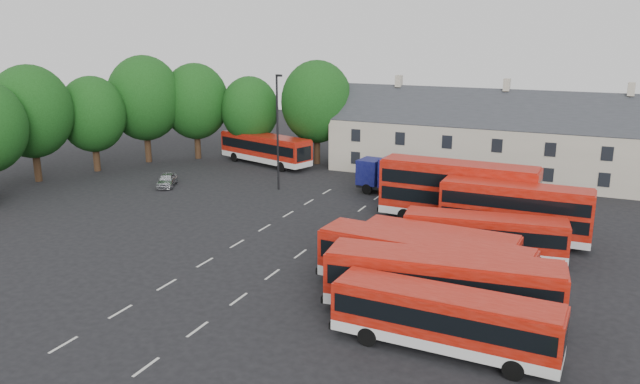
{
  "coord_description": "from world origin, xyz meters",
  "views": [
    {
      "loc": [
        22.51,
        -33.81,
        14.86
      ],
      "look_at": [
        2.89,
        9.99,
        2.2
      ],
      "focal_mm": 35.0,
      "sensor_mm": 36.0,
      "label": 1
    }
  ],
  "objects_px": {
    "lamppost": "(278,129)",
    "silver_car": "(167,180)",
    "bus_row_a": "(445,316)",
    "bus_dd_south": "(515,210)",
    "box_truck": "(401,175)"
  },
  "relations": [
    {
      "from": "bus_dd_south",
      "to": "lamppost",
      "type": "xyz_separation_m",
      "value": [
        -22.3,
        6.45,
        3.35
      ]
    },
    {
      "from": "box_truck",
      "to": "lamppost",
      "type": "bearing_deg",
      "value": -161.56
    },
    {
      "from": "bus_row_a",
      "to": "bus_dd_south",
      "type": "bearing_deg",
      "value": 89.25
    },
    {
      "from": "bus_row_a",
      "to": "silver_car",
      "type": "bearing_deg",
      "value": 149.23
    },
    {
      "from": "silver_car",
      "to": "lamppost",
      "type": "distance_m",
      "value": 12.09
    },
    {
      "from": "bus_dd_south",
      "to": "silver_car",
      "type": "relative_size",
      "value": 2.75
    },
    {
      "from": "lamppost",
      "to": "silver_car",
      "type": "bearing_deg",
      "value": -162.23
    },
    {
      "from": "bus_row_a",
      "to": "bus_dd_south",
      "type": "relative_size",
      "value": 1.04
    },
    {
      "from": "lamppost",
      "to": "bus_row_a",
      "type": "bearing_deg",
      "value": -48.19
    },
    {
      "from": "silver_car",
      "to": "lamppost",
      "type": "bearing_deg",
      "value": -7.98
    },
    {
      "from": "bus_row_a",
      "to": "silver_car",
      "type": "relative_size",
      "value": 2.85
    },
    {
      "from": "silver_car",
      "to": "lamppost",
      "type": "height_order",
      "value": "lamppost"
    },
    {
      "from": "bus_dd_south",
      "to": "box_truck",
      "type": "xyz_separation_m",
      "value": [
        -11.14,
        9.07,
        -0.52
      ]
    },
    {
      "from": "bus_dd_south",
      "to": "box_truck",
      "type": "relative_size",
      "value": 1.31
    },
    {
      "from": "box_truck",
      "to": "lamppost",
      "type": "distance_m",
      "value": 12.1
    }
  ]
}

